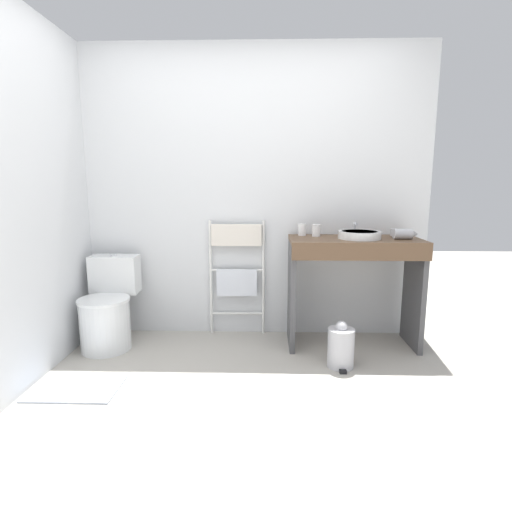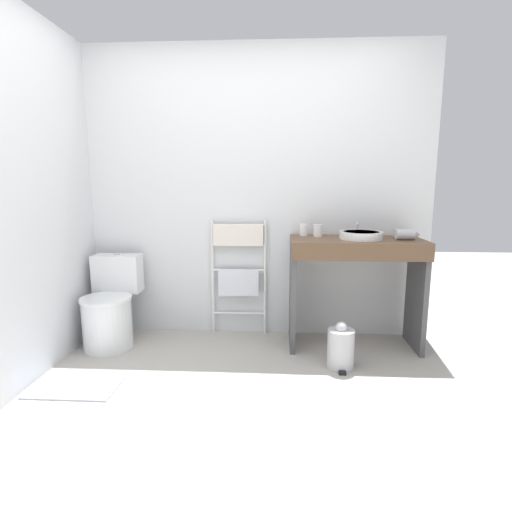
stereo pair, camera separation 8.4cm
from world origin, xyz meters
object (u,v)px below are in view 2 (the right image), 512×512
Objects in this scene: hair_dryer at (405,234)px; cup_near_wall at (304,230)px; trash_bin at (341,348)px; toilet at (110,309)px; cup_near_edge at (318,231)px; towel_radiator at (238,263)px; sink_basin at (361,235)px.

cup_near_wall is at bearing 165.51° from hair_dryer.
toilet is at bearing 169.77° from trash_bin.
cup_near_edge reaches higher than hair_dryer.
cup_near_edge is at bearing 6.52° from toilet.
toilet is 3.92× the size of hair_dryer.
trash_bin is at bearing -38.16° from towel_radiator.
toilet is 2.44m from hair_dryer.
hair_dryer is at bearing -10.70° from towel_radiator.
sink_basin is 3.36× the size of cup_near_edge.
hair_dryer is (1.32, -0.25, 0.29)m from towel_radiator.
cup_near_wall is 0.80m from hair_dryer.
sink_basin is 3.42× the size of cup_near_wall.
cup_near_edge is 0.53× the size of hair_dryer.
toilet is 2.20× the size of sink_basin.
trash_bin is at bearing -66.93° from cup_near_wall.
sink_basin is at bearing 177.26° from hair_dryer.
cup_near_wall is 1.01m from trash_bin.
trash_bin is at bearing -75.52° from cup_near_edge.
sink_basin is 0.35m from cup_near_edge.
cup_near_wall is (0.55, -0.05, 0.30)m from towel_radiator.
toilet is 1.82m from cup_near_edge.
cup_near_wall is 0.52× the size of hair_dryer.
towel_radiator is at bearing 141.84° from trash_bin.
towel_radiator is at bearing 166.68° from sink_basin.
toilet reaches higher than trash_bin.
cup_near_edge reaches higher than sink_basin.
towel_radiator is 2.90× the size of trash_bin.
cup_near_wall is at bearing 157.16° from sink_basin.
cup_near_wall is 0.12m from cup_near_edge.
towel_radiator is (1.03, 0.30, 0.34)m from toilet.
sink_basin is 0.47m from cup_near_wall.
trash_bin is (0.14, -0.52, -0.79)m from cup_near_edge.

